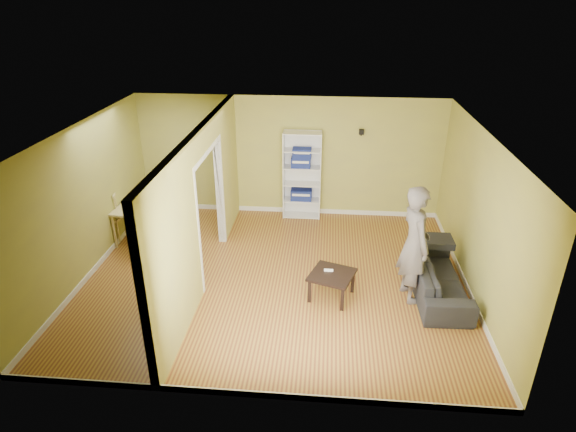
% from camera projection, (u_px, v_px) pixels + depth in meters
% --- Properties ---
extents(room_shell, '(6.50, 6.50, 6.50)m').
position_uv_depth(room_shell, '(275.00, 210.00, 7.85)').
color(room_shell, '#A47C2B').
rests_on(room_shell, ground).
extents(partition, '(0.22, 5.50, 2.60)m').
position_uv_depth(partition, '(203.00, 207.00, 7.95)').
color(partition, '#B8B74A').
rests_on(partition, ground).
extents(wall_speaker, '(0.10, 0.10, 0.10)m').
position_uv_depth(wall_speaker, '(361.00, 132.00, 9.90)').
color(wall_speaker, black).
rests_on(wall_speaker, room_shell).
extents(sofa, '(2.01, 0.90, 0.76)m').
position_uv_depth(sofa, '(438.00, 272.00, 7.84)').
color(sofa, black).
rests_on(sofa, ground).
extents(person, '(0.97, 0.84, 2.27)m').
position_uv_depth(person, '(416.00, 235.00, 7.41)').
color(person, slate).
rests_on(person, ground).
extents(bookshelf, '(0.80, 0.35, 1.91)m').
position_uv_depth(bookshelf, '(302.00, 175.00, 10.32)').
color(bookshelf, white).
rests_on(bookshelf, ground).
extents(paper_box_navy_a, '(0.45, 0.29, 0.23)m').
position_uv_depth(paper_box_navy_a, '(301.00, 194.00, 10.46)').
color(paper_box_navy_a, navy).
rests_on(paper_box_navy_a, bookshelf).
extents(paper_box_navy_b, '(0.40, 0.26, 0.21)m').
position_uv_depth(paper_box_navy_b, '(301.00, 162.00, 10.15)').
color(paper_box_navy_b, navy).
rests_on(paper_box_navy_b, bookshelf).
extents(paper_box_navy_c, '(0.39, 0.26, 0.20)m').
position_uv_depth(paper_box_navy_c, '(302.00, 153.00, 10.06)').
color(paper_box_navy_c, navy).
rests_on(paper_box_navy_c, bookshelf).
extents(coffee_table, '(0.66, 0.66, 0.44)m').
position_uv_depth(coffee_table, '(332.00, 277.00, 7.72)').
color(coffee_table, black).
rests_on(coffee_table, ground).
extents(game_controller, '(0.15, 0.04, 0.03)m').
position_uv_depth(game_controller, '(329.00, 270.00, 7.76)').
color(game_controller, white).
rests_on(game_controller, coffee_table).
extents(dining_table, '(1.15, 0.77, 0.72)m').
position_uv_depth(dining_table, '(146.00, 212.00, 9.33)').
color(dining_table, beige).
rests_on(dining_table, ground).
extents(chair_left, '(0.57, 0.57, 1.01)m').
position_uv_depth(chair_left, '(109.00, 217.00, 9.45)').
color(chair_left, tan).
rests_on(chair_left, ground).
extents(chair_near, '(0.49, 0.49, 1.05)m').
position_uv_depth(chair_near, '(140.00, 230.00, 8.89)').
color(chair_near, '#CFB188').
rests_on(chair_near, ground).
extents(chair_far, '(0.57, 0.57, 1.02)m').
position_uv_depth(chair_far, '(159.00, 205.00, 9.97)').
color(chair_far, '#CFB57A').
rests_on(chair_far, ground).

